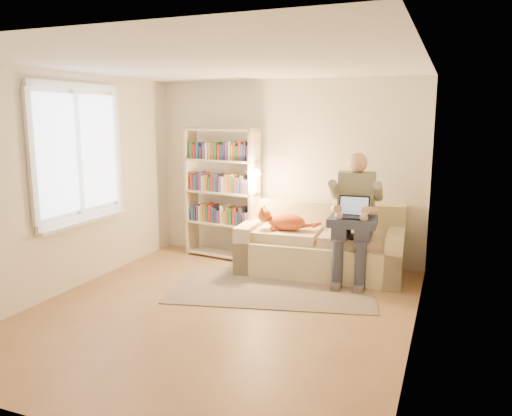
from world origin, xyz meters
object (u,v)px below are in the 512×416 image
at_px(laptop, 359,212).
at_px(bookshelf, 222,187).
at_px(sofa, 321,248).
at_px(cat, 281,221).
at_px(person, 355,210).

distance_m(laptop, bookshelf, 2.13).
bearing_deg(sofa, cat, -165.26).
xyz_separation_m(person, bookshelf, (-2.00, 0.28, 0.16)).
bearing_deg(sofa, laptop, -31.77).
bearing_deg(laptop, person, 113.44).
bearing_deg(cat, sofa, 14.74).
height_order(person, laptop, person).
relative_size(cat, laptop, 1.95).
height_order(laptop, bookshelf, bookshelf).
relative_size(person, bookshelf, 0.85).
distance_m(person, laptop, 0.18).
bearing_deg(sofa, bookshelf, 170.52).
height_order(person, bookshelf, bookshelf).
bearing_deg(bookshelf, person, -0.25).
xyz_separation_m(person, laptop, (0.08, -0.16, 0.01)).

